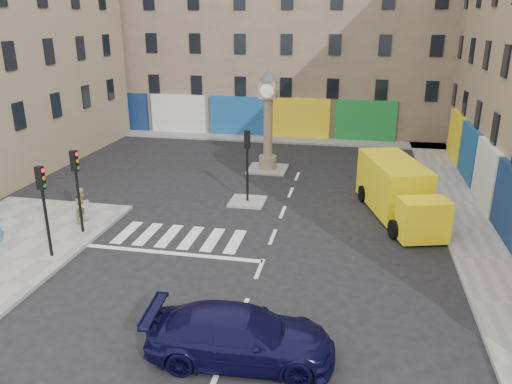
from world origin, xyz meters
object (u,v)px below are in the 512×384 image
(traffic_light_left_far, at_px, (76,178))
(pedestrian_tan, at_px, (83,205))
(clock_pillar, at_px, (268,114))
(navy_sedan, at_px, (240,336))
(traffic_light_left_near, at_px, (43,197))
(traffic_light_island, at_px, (247,154))
(yellow_van, at_px, (397,190))

(traffic_light_left_far, height_order, pedestrian_tan, traffic_light_left_far)
(clock_pillar, bearing_deg, pedestrian_tan, -123.39)
(traffic_light_left_far, distance_m, navy_sedan, 11.34)
(pedestrian_tan, bearing_deg, traffic_light_left_far, -141.82)
(traffic_light_left_near, height_order, traffic_light_left_far, same)
(traffic_light_left_near, relative_size, clock_pillar, 0.61)
(traffic_light_left_near, height_order, clock_pillar, clock_pillar)
(traffic_light_left_far, xyz_separation_m, clock_pillar, (6.30, 11.40, 0.93))
(traffic_light_island, bearing_deg, clock_pillar, 90.00)
(clock_pillar, distance_m, yellow_van, 9.95)
(traffic_light_left_near, distance_m, clock_pillar, 15.19)
(clock_pillar, xyz_separation_m, navy_sedan, (2.48, -18.32, -2.78))
(traffic_light_left_near, height_order, traffic_light_island, traffic_light_left_near)
(yellow_van, relative_size, pedestrian_tan, 4.41)
(traffic_light_island, bearing_deg, navy_sedan, -78.62)
(yellow_van, xyz_separation_m, pedestrian_tan, (-14.26, -4.14, -0.29))
(navy_sedan, height_order, yellow_van, yellow_van)
(traffic_light_left_far, relative_size, clock_pillar, 0.61)
(traffic_light_left_near, height_order, pedestrian_tan, traffic_light_left_near)
(traffic_light_left_far, xyz_separation_m, navy_sedan, (8.78, -6.93, -1.86))
(navy_sedan, bearing_deg, clock_pillar, 3.27)
(traffic_light_left_far, bearing_deg, traffic_light_left_near, -90.00)
(clock_pillar, height_order, yellow_van, clock_pillar)
(traffic_light_left_near, relative_size, yellow_van, 0.51)
(clock_pillar, relative_size, navy_sedan, 1.16)
(traffic_light_left_near, xyz_separation_m, clock_pillar, (6.30, 13.80, 0.93))
(traffic_light_left_far, bearing_deg, clock_pillar, 61.06)
(navy_sedan, distance_m, pedestrian_tan, 12.26)
(traffic_light_island, xyz_separation_m, clock_pillar, (0.00, 6.00, 0.96))
(traffic_light_left_near, xyz_separation_m, yellow_van, (13.74, 7.59, -1.36))
(pedestrian_tan, bearing_deg, navy_sedan, -118.59)
(traffic_light_left_near, distance_m, traffic_light_left_far, 2.40)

